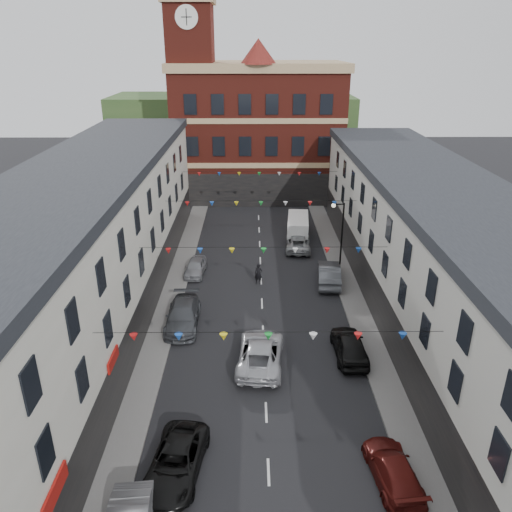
{
  "coord_description": "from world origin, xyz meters",
  "views": [
    {
      "loc": [
        -0.7,
        -25.01,
        18.02
      ],
      "look_at": [
        -0.45,
        7.48,
        4.11
      ],
      "focal_mm": 35.0,
      "sensor_mm": 36.0,
      "label": 1
    }
  ],
  "objects_px": {
    "car_left_c": "(176,461)",
    "car_right_e": "(329,274)",
    "street_lamp": "(339,227)",
    "car_left_e": "(196,267)",
    "car_left_d": "(183,315)",
    "moving_car": "(260,352)",
    "white_van": "(298,228)",
    "pedestrian": "(258,274)",
    "car_right_c": "(393,470)",
    "car_right_f": "(298,242)",
    "car_right_d": "(350,346)"
  },
  "relations": [
    {
      "from": "pedestrian",
      "to": "car_left_e",
      "type": "bearing_deg",
      "value": 169.82
    },
    {
      "from": "car_right_e",
      "to": "car_left_e",
      "type": "bearing_deg",
      "value": -3.23
    },
    {
      "from": "street_lamp",
      "to": "car_right_e",
      "type": "xyz_separation_m",
      "value": [
        -1.05,
        -2.51,
        -3.08
      ]
    },
    {
      "from": "car_left_d",
      "to": "moving_car",
      "type": "bearing_deg",
      "value": -41.21
    },
    {
      "from": "street_lamp",
      "to": "car_left_e",
      "type": "relative_size",
      "value": 1.56
    },
    {
      "from": "car_left_c",
      "to": "car_right_d",
      "type": "relative_size",
      "value": 1.05
    },
    {
      "from": "car_left_e",
      "to": "car_right_e",
      "type": "height_order",
      "value": "car_right_e"
    },
    {
      "from": "car_left_c",
      "to": "car_right_c",
      "type": "height_order",
      "value": "car_left_c"
    },
    {
      "from": "car_left_e",
      "to": "white_van",
      "type": "xyz_separation_m",
      "value": [
        9.3,
        8.19,
        0.48
      ]
    },
    {
      "from": "car_right_e",
      "to": "car_left_d",
      "type": "bearing_deg",
      "value": 36.69
    },
    {
      "from": "car_right_d",
      "to": "white_van",
      "type": "relative_size",
      "value": 0.9
    },
    {
      "from": "car_right_c",
      "to": "car_right_f",
      "type": "bearing_deg",
      "value": -91.8
    },
    {
      "from": "car_right_c",
      "to": "car_right_f",
      "type": "xyz_separation_m",
      "value": [
        -1.9,
        27.24,
        0.04
      ]
    },
    {
      "from": "car_right_d",
      "to": "pedestrian",
      "type": "height_order",
      "value": "pedestrian"
    },
    {
      "from": "car_left_c",
      "to": "moving_car",
      "type": "bearing_deg",
      "value": 72.2
    },
    {
      "from": "car_right_e",
      "to": "white_van",
      "type": "bearing_deg",
      "value": -74.49
    },
    {
      "from": "car_left_e",
      "to": "car_right_c",
      "type": "xyz_separation_m",
      "value": [
        11.0,
        -21.76,
        -0.01
      ]
    },
    {
      "from": "car_right_e",
      "to": "car_right_c",
      "type": "bearing_deg",
      "value": 95.81
    },
    {
      "from": "car_right_e",
      "to": "car_right_f",
      "type": "bearing_deg",
      "value": -69.46
    },
    {
      "from": "street_lamp",
      "to": "pedestrian",
      "type": "xyz_separation_m",
      "value": [
        -6.78,
        -2.65,
        -3.03
      ]
    },
    {
      "from": "car_left_c",
      "to": "car_right_f",
      "type": "distance_m",
      "value": 27.82
    },
    {
      "from": "car_left_c",
      "to": "car_right_e",
      "type": "height_order",
      "value": "car_right_e"
    },
    {
      "from": "street_lamp",
      "to": "pedestrian",
      "type": "height_order",
      "value": "street_lamp"
    },
    {
      "from": "car_left_d",
      "to": "white_van",
      "type": "bearing_deg",
      "value": 60.06
    },
    {
      "from": "car_right_c",
      "to": "car_right_d",
      "type": "relative_size",
      "value": 0.96
    },
    {
      "from": "car_left_d",
      "to": "white_van",
      "type": "xyz_separation_m",
      "value": [
        9.3,
        16.52,
        0.36
      ]
    },
    {
      "from": "white_van",
      "to": "street_lamp",
      "type": "bearing_deg",
      "value": -64.48
    },
    {
      "from": "street_lamp",
      "to": "car_left_e",
      "type": "bearing_deg",
      "value": -176.39
    },
    {
      "from": "moving_car",
      "to": "pedestrian",
      "type": "height_order",
      "value": "pedestrian"
    },
    {
      "from": "moving_car",
      "to": "car_right_f",
      "type": "bearing_deg",
      "value": -97.01
    },
    {
      "from": "car_right_e",
      "to": "moving_car",
      "type": "bearing_deg",
      "value": 68.46
    },
    {
      "from": "car_right_f",
      "to": "pedestrian",
      "type": "height_order",
      "value": "pedestrian"
    },
    {
      "from": "car_right_d",
      "to": "white_van",
      "type": "bearing_deg",
      "value": -86.35
    },
    {
      "from": "car_left_e",
      "to": "pedestrian",
      "type": "xyz_separation_m",
      "value": [
        5.27,
        -1.88,
        0.22
      ]
    },
    {
      "from": "car_left_d",
      "to": "car_left_e",
      "type": "bearing_deg",
      "value": 89.44
    },
    {
      "from": "street_lamp",
      "to": "white_van",
      "type": "distance_m",
      "value": 8.39
    },
    {
      "from": "car_left_e",
      "to": "moving_car",
      "type": "height_order",
      "value": "moving_car"
    },
    {
      "from": "car_right_d",
      "to": "white_van",
      "type": "xyz_separation_m",
      "value": [
        -1.5,
        20.32,
        0.35
      ]
    },
    {
      "from": "car_left_d",
      "to": "car_right_e",
      "type": "distance_m",
      "value": 12.82
    },
    {
      "from": "car_left_d",
      "to": "car_left_e",
      "type": "distance_m",
      "value": 8.33
    },
    {
      "from": "car_left_e",
      "to": "moving_car",
      "type": "xyz_separation_m",
      "value": [
        5.26,
        -12.85,
        0.14
      ]
    },
    {
      "from": "car_left_d",
      "to": "moving_car",
      "type": "distance_m",
      "value": 6.93
    },
    {
      "from": "car_left_c",
      "to": "car_right_c",
      "type": "bearing_deg",
      "value": 4.15
    },
    {
      "from": "pedestrian",
      "to": "car_right_d",
      "type": "bearing_deg",
      "value": -52.19
    },
    {
      "from": "car_left_d",
      "to": "car_left_e",
      "type": "xyz_separation_m",
      "value": [
        0.0,
        8.33,
        -0.12
      ]
    },
    {
      "from": "car_right_f",
      "to": "street_lamp",
      "type": "bearing_deg",
      "value": 126.51
    },
    {
      "from": "car_left_c",
      "to": "car_right_d",
      "type": "height_order",
      "value": "car_right_d"
    },
    {
      "from": "car_left_e",
      "to": "white_van",
      "type": "relative_size",
      "value": 0.75
    },
    {
      "from": "car_left_c",
      "to": "car_left_e",
      "type": "height_order",
      "value": "car_left_c"
    },
    {
      "from": "car_right_f",
      "to": "car_right_e",
      "type": "bearing_deg",
      "value": 109.19
    }
  ]
}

